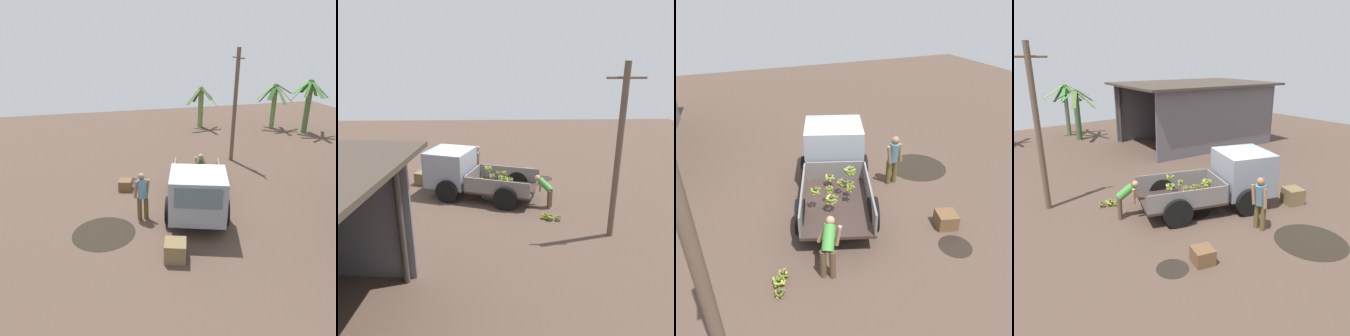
% 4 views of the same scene
% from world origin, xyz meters
% --- Properties ---
extents(ground, '(36.00, 36.00, 0.00)m').
position_xyz_m(ground, '(0.00, 0.00, 0.00)').
color(ground, brown).
extents(mud_patch_0, '(0.81, 0.81, 0.01)m').
position_xyz_m(mud_patch_0, '(-3.59, -1.75, 0.00)').
color(mud_patch_0, black).
rests_on(mud_patch_0, ground).
extents(mud_patch_1, '(1.99, 1.99, 0.01)m').
position_xyz_m(mud_patch_1, '(0.21, -3.09, 0.00)').
color(mud_patch_1, black).
rests_on(mud_patch_1, ground).
extents(mud_patch_2, '(1.17, 1.17, 0.01)m').
position_xyz_m(mud_patch_2, '(-1.24, 0.37, 0.00)').
color(mud_patch_2, black).
rests_on(mud_patch_2, ground).
extents(cargo_truck, '(4.73, 3.08, 1.89)m').
position_xyz_m(cargo_truck, '(0.18, 0.00, 1.02)').
color(cargo_truck, '#372924').
rests_on(cargo_truck, ground).
extents(warehouse_shed, '(9.06, 6.76, 3.54)m').
position_xyz_m(warehouse_shed, '(5.34, 7.72, 2.52)').
color(warehouse_shed, slate).
rests_on(warehouse_shed, ground).
extents(utility_pole, '(1.13, 0.19, 5.36)m').
position_xyz_m(utility_pole, '(-4.94, 3.60, 2.75)').
color(utility_pole, brown).
rests_on(utility_pole, ground).
extents(banana_palm_1, '(2.96, 2.29, 3.30)m').
position_xyz_m(banana_palm_1, '(-0.46, 14.17, 1.84)').
color(banana_palm_1, '#556747').
rests_on(banana_palm_1, ground).
extents(banana_palm_5, '(2.12, 2.69, 3.10)m').
position_xyz_m(banana_palm_5, '(-0.37, 12.62, 1.63)').
color(banana_palm_5, '#405B36').
rests_on(banana_palm_5, ground).
extents(person_foreground_visitor, '(0.39, 0.59, 1.65)m').
position_xyz_m(person_foreground_visitor, '(-0.40, -1.73, 0.92)').
color(person_foreground_visitor, brown).
rests_on(person_foreground_visitor, ground).
extents(person_worker_loading, '(0.76, 0.65, 1.23)m').
position_xyz_m(person_worker_loading, '(-3.15, 1.36, 0.73)').
color(person_worker_loading, brown).
rests_on(person_worker_loading, ground).
extents(banana_bunch_on_ground_0, '(0.29, 0.29, 0.24)m').
position_xyz_m(banana_bunch_on_ground_0, '(-3.19, 2.51, 0.13)').
color(banana_bunch_on_ground_0, brown).
rests_on(banana_bunch_on_ground_0, ground).
extents(banana_bunch_on_ground_1, '(0.27, 0.24, 0.20)m').
position_xyz_m(banana_bunch_on_ground_1, '(-3.47, 2.55, 0.11)').
color(banana_bunch_on_ground_1, '#423B2B').
rests_on(banana_bunch_on_ground_1, ground).
extents(banana_bunch_on_ground_2, '(0.25, 0.25, 0.23)m').
position_xyz_m(banana_bunch_on_ground_2, '(-3.02, 2.38, 0.12)').
color(banana_bunch_on_ground_2, brown).
rests_on(banana_bunch_on_ground_2, ground).
extents(wooden_crate_0, '(0.63, 0.63, 0.41)m').
position_xyz_m(wooden_crate_0, '(-2.84, -2.00, 0.20)').
color(wooden_crate_0, brown).
rests_on(wooden_crate_0, ground).
extents(wooden_crate_1, '(0.76, 0.76, 0.56)m').
position_xyz_m(wooden_crate_1, '(2.00, -1.24, 0.28)').
color(wooden_crate_1, brown).
rests_on(wooden_crate_1, ground).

